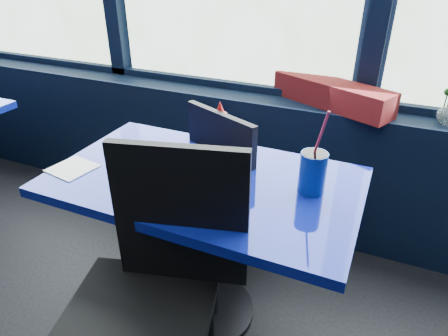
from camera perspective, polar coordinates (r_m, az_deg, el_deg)
window_sill at (r=2.53m, az=-0.07°, el=2.33°), size 5.00×0.26×0.80m
near_table at (r=1.66m, az=-2.77°, el=-6.76°), size 1.20×0.70×0.75m
chair_near_front at (r=1.36m, az=-9.81°, el=-15.68°), size 0.57×0.57×1.03m
chair_near_back at (r=1.95m, az=-0.45°, el=-1.82°), size 0.56×0.56×0.94m
planter_box at (r=2.20m, az=15.13°, el=10.21°), size 0.67×0.42×0.13m
food_basket at (r=1.45m, az=-8.54°, el=-2.86°), size 0.27×0.26×0.09m
ketchup_bottle at (r=1.74m, az=-0.55°, el=5.65°), size 0.06×0.06×0.23m
soda_cup at (r=1.47m, az=12.56°, el=-0.51°), size 0.10×0.10×0.33m
napkin at (r=1.73m, az=-20.85°, el=-0.02°), size 0.18×0.18×0.00m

